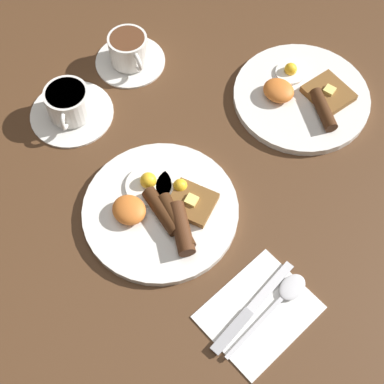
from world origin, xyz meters
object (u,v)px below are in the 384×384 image
object	(u,v)px
breakfast_plate_far	(302,96)
breakfast_plate_near	(162,209)
teacup_near	(69,106)
knife	(249,311)
spoon	(285,295)
teacup_far	(129,53)

from	to	relation	value
breakfast_plate_far	breakfast_plate_near	bearing A→B (deg)	-95.06
teacup_near	knife	xyz separation A→B (m)	(0.51, -0.08, -0.02)
knife	spoon	distance (m)	0.07
teacup_near	knife	size ratio (longest dim) A/B	0.84
breakfast_plate_near	spoon	distance (m)	0.25
breakfast_plate_near	spoon	xyz separation A→B (m)	(0.25, 0.02, -0.00)
breakfast_plate_near	teacup_near	world-z (taller)	teacup_near
teacup_near	teacup_far	distance (m)	0.17
knife	teacup_far	bearing A→B (deg)	64.61
spoon	teacup_near	bearing A→B (deg)	90.82
teacup_near	breakfast_plate_near	bearing A→B (deg)	-7.94
teacup_near	breakfast_plate_far	bearing A→B (deg)	46.46
teacup_near	spoon	bearing A→B (deg)	-1.94
teacup_near	spoon	xyz separation A→B (m)	(0.54, -0.02, -0.02)
teacup_near	knife	distance (m)	0.52
teacup_far	teacup_near	bearing A→B (deg)	-86.71
breakfast_plate_near	breakfast_plate_far	distance (m)	0.37
breakfast_plate_far	teacup_near	distance (m)	0.46
teacup_far	knife	size ratio (longest dim) A/B	0.75
teacup_far	spoon	world-z (taller)	teacup_far
breakfast_plate_far	spoon	distance (m)	0.41
teacup_far	spoon	xyz separation A→B (m)	(0.55, -0.19, -0.02)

